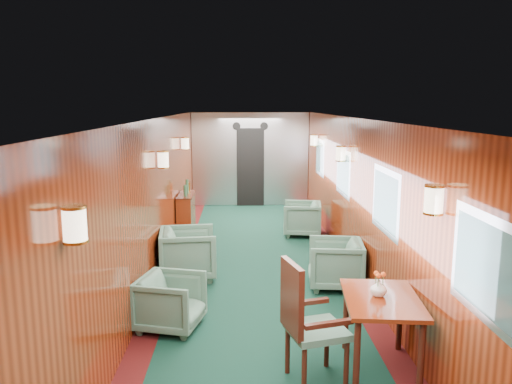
# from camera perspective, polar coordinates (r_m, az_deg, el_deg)

# --- Properties ---
(room) EXTENTS (12.00, 12.10, 2.40)m
(room) POSITION_cam_1_polar(r_m,az_deg,el_deg) (6.93, 0.37, 1.95)
(room) COLOR #0D3023
(room) RESTS_ON ground
(bulkhead) EXTENTS (2.98, 0.17, 2.39)m
(bulkhead) POSITION_cam_1_polar(r_m,az_deg,el_deg) (12.85, -0.65, 3.70)
(bulkhead) COLOR silver
(bulkhead) RESTS_ON ground
(windows_right) EXTENTS (0.02, 8.60, 0.80)m
(windows_right) POSITION_cam_1_polar(r_m,az_deg,el_deg) (7.41, 11.86, 0.82)
(windows_right) COLOR silver
(windows_right) RESTS_ON ground
(wall_sconces) EXTENTS (2.97, 7.97, 0.25)m
(wall_sconces) POSITION_cam_1_polar(r_m,az_deg,el_deg) (7.47, 0.20, 3.74)
(wall_sconces) COLOR #FAE7C3
(wall_sconces) RESTS_ON ground
(dining_table) EXTENTS (0.81, 1.08, 0.76)m
(dining_table) POSITION_cam_1_polar(r_m,az_deg,el_deg) (5.13, 14.13, -12.86)
(dining_table) COLOR maroon
(dining_table) RESTS_ON ground
(side_chair) EXTENTS (0.65, 0.67, 1.20)m
(side_chair) POSITION_cam_1_polar(r_m,az_deg,el_deg) (4.80, 5.70, -14.14)
(side_chair) COLOR #1D4438
(side_chair) RESTS_ON ground
(credenza) EXTENTS (0.30, 0.96, 1.14)m
(credenza) POSITION_cam_1_polar(r_m,az_deg,el_deg) (9.99, -7.98, -2.58)
(credenza) COLOR maroon
(credenza) RESTS_ON ground
(flower_vase) EXTENTS (0.20, 0.20, 0.17)m
(flower_vase) POSITION_cam_1_polar(r_m,az_deg,el_deg) (5.09, 13.84, -10.59)
(flower_vase) COLOR silver
(flower_vase) RESTS_ON dining_table
(armchair_left_near) EXTENTS (0.85, 0.84, 0.64)m
(armchair_left_near) POSITION_cam_1_polar(r_m,az_deg,el_deg) (6.06, -9.71, -12.30)
(armchair_left_near) COLOR #1D4438
(armchair_left_near) RESTS_ON ground
(armchair_left_far) EXTENTS (0.92, 0.90, 0.76)m
(armchair_left_far) POSITION_cam_1_polar(r_m,az_deg,el_deg) (7.67, -7.75, -6.95)
(armchair_left_far) COLOR #1D4438
(armchair_left_far) RESTS_ON ground
(armchair_right_near) EXTENTS (0.85, 0.83, 0.70)m
(armchair_right_near) POSITION_cam_1_polar(r_m,az_deg,el_deg) (7.32, 9.05, -8.09)
(armchair_right_near) COLOR #1D4438
(armchair_right_near) RESTS_ON ground
(armchair_right_far) EXTENTS (0.83, 0.81, 0.68)m
(armchair_right_far) POSITION_cam_1_polar(r_m,az_deg,el_deg) (10.05, 5.27, -3.05)
(armchair_right_far) COLOR #1D4438
(armchair_right_far) RESTS_ON ground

